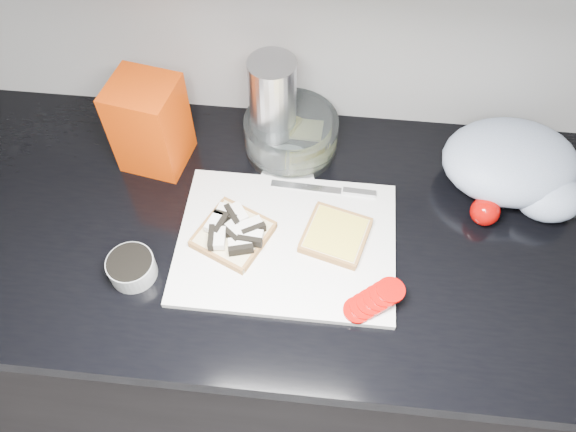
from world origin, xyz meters
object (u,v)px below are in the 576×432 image
object	(u,v)px
cutting_board	(286,243)
bread_bag	(150,124)
steel_canister	(273,107)
glass_bowl	(291,134)

from	to	relation	value
cutting_board	bread_bag	bearing A→B (deg)	147.04
cutting_board	bread_bag	xyz separation A→B (m)	(-0.28, 0.18, 0.09)
bread_bag	steel_canister	distance (m)	0.24
cutting_board	bread_bag	distance (m)	0.35
steel_canister	bread_bag	bearing A→B (deg)	-165.92
cutting_board	bread_bag	size ratio (longest dim) A/B	2.07
bread_bag	glass_bowl	bearing A→B (deg)	21.99
glass_bowl	bread_bag	world-z (taller)	bread_bag
glass_bowl	cutting_board	bearing A→B (deg)	-86.25
bread_bag	steel_canister	bearing A→B (deg)	24.53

